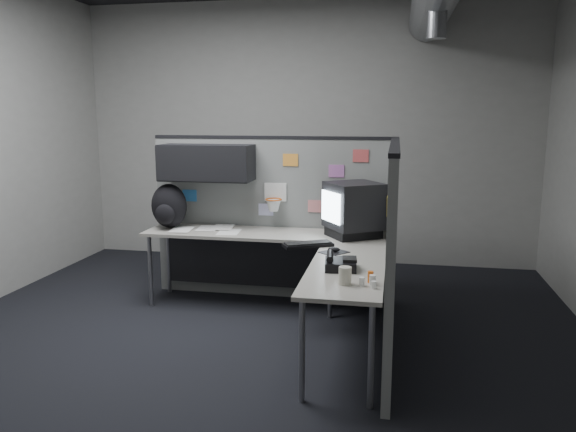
% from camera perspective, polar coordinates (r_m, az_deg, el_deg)
% --- Properties ---
extents(room, '(5.62, 5.62, 3.22)m').
position_cam_1_polar(room, '(4.16, 3.32, 13.76)').
color(room, black).
rests_on(room, ground).
extents(partition_back, '(2.44, 0.42, 1.63)m').
position_cam_1_polar(partition_back, '(5.59, -3.38, 1.61)').
color(partition_back, slate).
rests_on(partition_back, ground).
extents(partition_right, '(0.07, 2.23, 1.63)m').
position_cam_1_polar(partition_right, '(4.45, 10.47, -3.17)').
color(partition_right, slate).
rests_on(partition_right, ground).
extents(desk, '(2.31, 2.11, 0.73)m').
position_cam_1_polar(desk, '(5.07, -0.42, -3.72)').
color(desk, '#9D998E').
rests_on(desk, ground).
extents(monitor, '(0.61, 0.61, 0.50)m').
position_cam_1_polar(monitor, '(5.15, 6.67, 0.71)').
color(monitor, black).
rests_on(monitor, desk).
extents(keyboard, '(0.45, 0.34, 0.04)m').
position_cam_1_polar(keyboard, '(4.79, 2.04, -2.91)').
color(keyboard, black).
rests_on(keyboard, desk).
extents(mouse, '(0.26, 0.27, 0.05)m').
position_cam_1_polar(mouse, '(4.60, 4.69, -3.53)').
color(mouse, black).
rests_on(mouse, desk).
extents(phone, '(0.25, 0.27, 0.12)m').
position_cam_1_polar(phone, '(4.12, 5.29, -4.80)').
color(phone, black).
rests_on(phone, desk).
extents(bottles, '(0.12, 0.17, 0.08)m').
position_cam_1_polar(bottles, '(3.78, 8.30, -6.47)').
color(bottles, silver).
rests_on(bottles, desk).
extents(cup, '(0.09, 0.09, 0.12)m').
position_cam_1_polar(cup, '(3.76, 5.81, -6.04)').
color(cup, '#BAB8A4').
rests_on(cup, desk).
extents(papers, '(0.70, 0.48, 0.01)m').
position_cam_1_polar(papers, '(5.52, -7.91, -1.34)').
color(papers, white).
rests_on(papers, desk).
extents(backpack, '(0.41, 0.39, 0.44)m').
position_cam_1_polar(backpack, '(5.64, -12.02, 0.93)').
color(backpack, black).
rests_on(backpack, desk).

